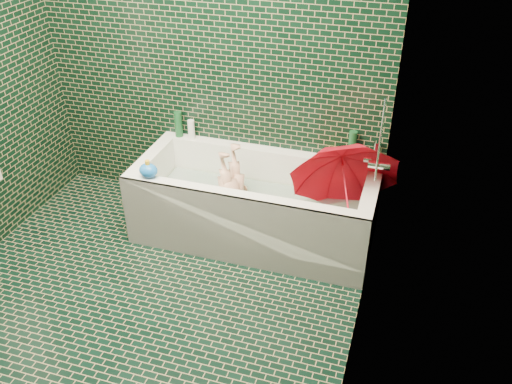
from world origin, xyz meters
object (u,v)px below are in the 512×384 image
(umbrella, at_px, (346,192))
(bath_toy, at_px, (148,170))
(bathtub, at_px, (254,212))
(rubber_duck, at_px, (331,153))
(child, at_px, (234,199))

(umbrella, height_order, bath_toy, umbrella)
(bathtub, distance_m, umbrella, 0.72)
(bathtub, distance_m, bath_toy, 0.82)
(rubber_duck, bearing_deg, bath_toy, -133.75)
(umbrella, bearing_deg, bathtub, 161.59)
(child, xyz_separation_m, rubber_duck, (0.61, 0.38, 0.28))
(child, height_order, rubber_duck, rubber_duck)
(umbrella, xyz_separation_m, rubber_duck, (-0.18, 0.39, 0.06))
(child, distance_m, bath_toy, 0.65)
(child, distance_m, rubber_duck, 0.77)
(bathtub, bearing_deg, bath_toy, -156.26)
(bath_toy, bearing_deg, rubber_duck, 27.15)
(bathtub, bearing_deg, rubber_duck, 36.52)
(child, bearing_deg, umbrella, 106.42)
(child, distance_m, umbrella, 0.82)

